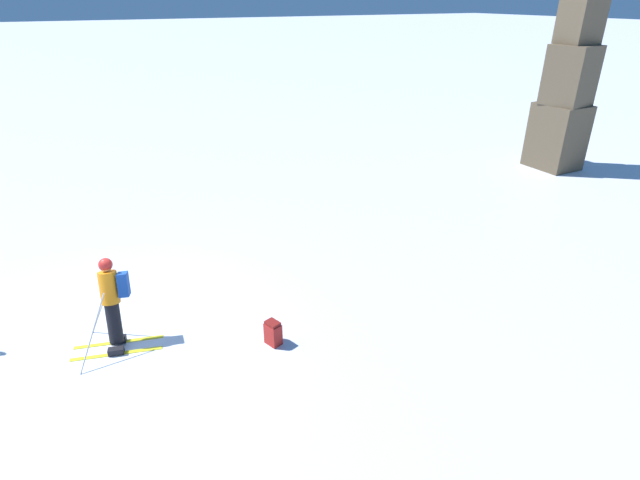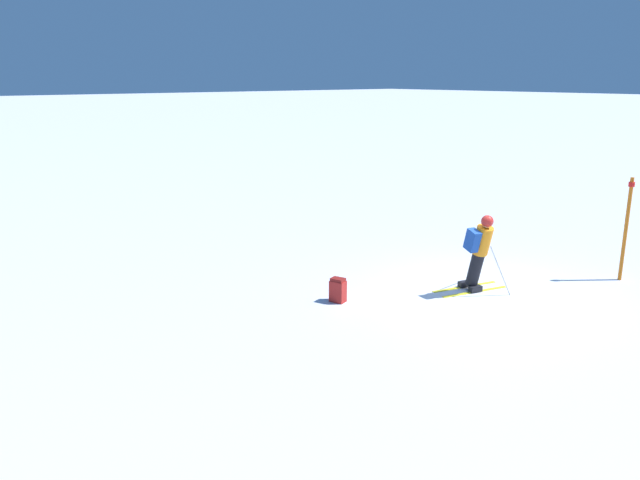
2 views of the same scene
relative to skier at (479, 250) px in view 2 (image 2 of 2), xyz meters
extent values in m
plane|color=white|center=(-0.12, -0.09, -0.96)|extent=(300.00, 300.00, 0.00)
cube|color=yellow|center=(0.06, -0.04, -0.95)|extent=(0.50, 1.61, 0.01)
cube|color=yellow|center=(0.41, -0.14, -0.95)|extent=(0.50, 1.61, 0.01)
cube|color=black|center=(0.06, -0.04, -0.89)|extent=(0.21, 0.31, 0.12)
cube|color=black|center=(0.41, -0.14, -0.89)|extent=(0.21, 0.31, 0.12)
cylinder|color=black|center=(0.11, -0.06, -0.46)|extent=(0.50, 0.36, 0.81)
cylinder|color=orange|center=(-0.06, -0.01, 0.21)|extent=(0.55, 0.45, 0.67)
sphere|color=tan|center=(-0.16, 0.01, 0.61)|extent=(0.31, 0.28, 0.27)
sphere|color=#AD231E|center=(-0.17, 0.01, 0.63)|extent=(0.36, 0.32, 0.31)
cube|color=#194293|center=(0.00, 0.24, 0.24)|extent=(0.41, 0.27, 0.50)
cylinder|color=#B7B7BC|center=(-0.39, -0.24, -0.42)|extent=(0.28, 0.48, 1.09)
cylinder|color=#B7B7BC|center=(0.42, -0.45, -0.36)|extent=(0.59, 0.69, 1.21)
cube|color=#AD231E|center=(1.47, 2.59, -0.74)|extent=(0.35, 0.30, 0.44)
cube|color=maroon|center=(1.47, 2.59, -0.49)|extent=(0.32, 0.27, 0.06)
cylinder|color=orange|center=(-1.49, -3.24, 0.20)|extent=(0.08, 0.08, 2.32)
cylinder|color=red|center=(-1.49, -3.24, 1.22)|extent=(0.13, 0.13, 0.10)
camera|label=1|loc=(8.75, -0.20, 5.07)|focal=28.00mm
camera|label=2|loc=(-7.54, 10.43, 3.49)|focal=35.00mm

